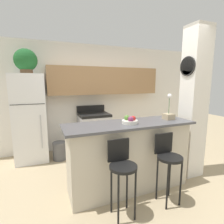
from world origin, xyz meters
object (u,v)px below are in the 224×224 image
object	(u,v)px
stove_range	(94,132)
fruit_bowl	(130,121)
trash_bin	(60,151)
bar_stool_right	(168,158)
orchid_vase	(169,114)
bar_stool_left	(122,167)
potted_plant_on_fridge	(26,61)
refrigerator	(30,118)

from	to	relation	value
stove_range	fruit_bowl	bearing A→B (deg)	-88.69
trash_bin	bar_stool_right	bearing A→B (deg)	-57.27
fruit_bowl	trash_bin	world-z (taller)	fruit_bowl
orchid_vase	fruit_bowl	distance (m)	0.72
stove_range	bar_stool_left	size ratio (longest dim) A/B	1.13
trash_bin	orchid_vase	bearing A→B (deg)	-42.83
bar_stool_left	orchid_vase	bearing A→B (deg)	23.71
potted_plant_on_fridge	trash_bin	world-z (taller)	potted_plant_on_fridge
stove_range	potted_plant_on_fridge	bearing A→B (deg)	-178.97
refrigerator	fruit_bowl	distance (m)	2.25
orchid_vase	trash_bin	xyz separation A→B (m)	(-1.60, 1.49, -0.95)
potted_plant_on_fridge	trash_bin	bearing A→B (deg)	-21.68
trash_bin	fruit_bowl	bearing A→B (deg)	-59.94
bar_stool_right	bar_stool_left	bearing A→B (deg)	180.00
refrigerator	stove_range	xyz separation A→B (m)	(1.38, 0.02, -0.44)
bar_stool_left	potted_plant_on_fridge	distance (m)	2.81
orchid_vase	trash_bin	world-z (taller)	orchid_vase
refrigerator	potted_plant_on_fridge	distance (m)	1.16
orchid_vase	fruit_bowl	size ratio (longest dim) A/B	1.80
bar_stool_left	fruit_bowl	xyz separation A→B (m)	(0.32, 0.42, 0.47)
refrigerator	stove_range	bearing A→B (deg)	1.04
orchid_vase	bar_stool_left	bearing A→B (deg)	-156.29
fruit_bowl	trash_bin	xyz separation A→B (m)	(-0.88, 1.52, -0.90)
refrigerator	potted_plant_on_fridge	world-z (taller)	potted_plant_on_fridge
bar_stool_left	trash_bin	distance (m)	2.07
fruit_bowl	trash_bin	bearing A→B (deg)	120.06
bar_stool_right	fruit_bowl	bearing A→B (deg)	131.20
refrigerator	fruit_bowl	world-z (taller)	refrigerator
orchid_vase	trash_bin	distance (m)	2.38
bar_stool_left	trash_bin	bearing A→B (deg)	106.19
orchid_vase	fruit_bowl	xyz separation A→B (m)	(-0.72, -0.04, -0.05)
stove_range	bar_stool_right	xyz separation A→B (m)	(0.41, -2.18, 0.16)
refrigerator	orchid_vase	bearing A→B (deg)	-38.46
refrigerator	bar_stool_left	xyz separation A→B (m)	(1.10, -2.15, -0.28)
potted_plant_on_fridge	trash_bin	xyz separation A→B (m)	(0.54, -0.21, -1.87)
fruit_bowl	potted_plant_on_fridge	bearing A→B (deg)	129.23
bar_stool_left	stove_range	bearing A→B (deg)	82.76
refrigerator	fruit_bowl	xyz separation A→B (m)	(1.42, -1.74, 0.18)
potted_plant_on_fridge	fruit_bowl	bearing A→B (deg)	-50.77
bar_stool_left	fruit_bowl	distance (m)	0.70
stove_range	bar_stool_right	world-z (taller)	stove_range
orchid_vase	fruit_bowl	bearing A→B (deg)	-177.07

